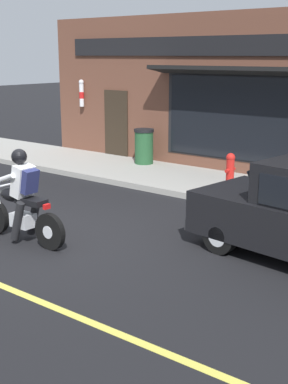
% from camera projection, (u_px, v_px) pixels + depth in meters
% --- Properties ---
extents(ground_plane, '(80.00, 80.00, 0.00)m').
position_uv_depth(ground_plane, '(57.00, 240.00, 9.32)').
color(ground_plane, black).
extents(sidewalk_curb, '(2.60, 22.00, 0.14)m').
position_uv_depth(sidewalk_curb, '(113.00, 168.00, 14.86)').
color(sidewalk_curb, '#9E9B93').
rests_on(sidewalk_curb, ground).
extents(storefront_building, '(1.25, 10.79, 4.20)m').
position_uv_depth(storefront_building, '(207.00, 94.00, 14.31)').
color(storefront_building, brown).
rests_on(storefront_building, ground).
extents(motorcycle_with_rider, '(0.56, 2.02, 1.62)m').
position_uv_depth(motorcycle_with_rider, '(21.00, 203.00, 9.09)').
color(motorcycle_with_rider, black).
rests_on(motorcycle_with_rider, ground).
extents(fire_hydrant, '(0.36, 0.24, 0.88)m').
position_uv_depth(fire_hydrant, '(230.00, 173.00, 11.92)').
color(fire_hydrant, red).
rests_on(fire_hydrant, sidewalk_curb).
extents(trash_bin, '(0.56, 0.56, 0.98)m').
position_uv_depth(trash_bin, '(144.00, 146.00, 15.02)').
color(trash_bin, '#23512D').
rests_on(trash_bin, sidewalk_curb).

